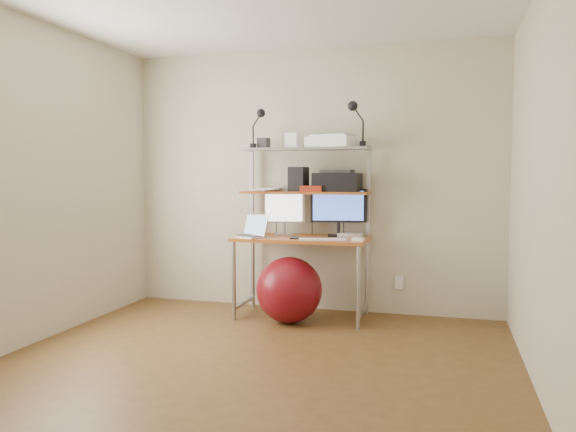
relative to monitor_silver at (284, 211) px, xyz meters
name	(u,v)px	position (x,y,z in m)	size (l,w,h in m)	color
room	(247,183)	(0.21, -1.59, 0.28)	(3.60, 3.60, 3.60)	brown
computer_desk	(303,213)	(0.21, -0.08, -0.01)	(1.20, 0.60, 1.57)	#A65420
wall_outlet	(399,283)	(1.06, 0.20, -0.67)	(0.08, 0.01, 0.12)	white
monitor_silver	(284,211)	(0.00, 0.00, 0.00)	(0.38, 0.17, 0.43)	#AFAFB3
monitor_black	(338,208)	(0.52, 0.00, 0.03)	(0.51, 0.18, 0.51)	black
laptop	(252,232)	(-0.23, -0.27, -0.18)	(0.37, 0.35, 0.26)	silver
keyboard	(322,239)	(0.44, -0.33, -0.22)	(0.41, 0.12, 0.01)	white
mouse	(358,239)	(0.75, -0.31, -0.21)	(0.10, 0.06, 0.03)	white
mac_mini	(351,235)	(0.64, -0.03, -0.21)	(0.22, 0.22, 0.04)	silver
phone	(295,238)	(0.18, -0.28, -0.22)	(0.08, 0.14, 0.01)	black
printer	(337,181)	(0.50, 0.00, 0.28)	(0.42, 0.30, 0.20)	black
nas_cube	(298,179)	(0.14, -0.02, 0.30)	(0.15, 0.15, 0.22)	black
red_box	(310,189)	(0.28, -0.12, 0.21)	(0.20, 0.13, 0.05)	#B7321D
scanner	(333,141)	(0.46, -0.03, 0.64)	(0.50, 0.41, 0.11)	white
box_white	(293,141)	(0.09, -0.01, 0.65)	(0.12, 0.10, 0.14)	white
box_grey	(264,143)	(-0.20, -0.01, 0.63)	(0.10, 0.10, 0.10)	#2C2C2E
clip_lamp_left	(259,120)	(-0.22, -0.08, 0.85)	(0.14, 0.08, 0.36)	black
clip_lamp_right	(355,113)	(0.67, -0.08, 0.88)	(0.16, 0.09, 0.40)	black
exercise_ball	(289,290)	(0.15, -0.36, -0.68)	(0.58, 0.58, 0.58)	maroon
paper_stack	(267,189)	(-0.16, -0.01, 0.20)	(0.39, 0.42, 0.03)	white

